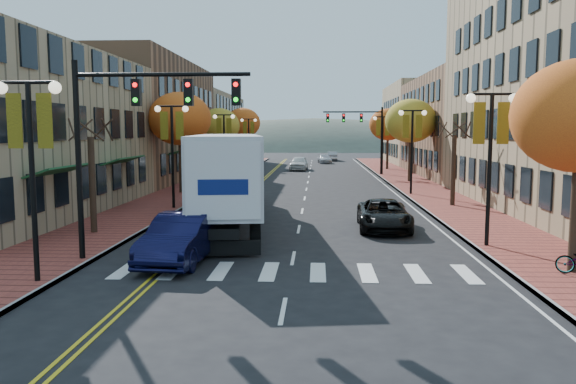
# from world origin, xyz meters

# --- Properties ---
(ground) EXTENTS (200.00, 200.00, 0.00)m
(ground) POSITION_xyz_m (0.00, 0.00, 0.00)
(ground) COLOR black
(ground) RESTS_ON ground
(sidewalk_left) EXTENTS (4.00, 85.00, 0.15)m
(sidewalk_left) POSITION_xyz_m (-9.00, 32.50, 0.07)
(sidewalk_left) COLOR brown
(sidewalk_left) RESTS_ON ground
(sidewalk_right) EXTENTS (4.00, 85.00, 0.15)m
(sidewalk_right) POSITION_xyz_m (9.00, 32.50, 0.07)
(sidewalk_right) COLOR brown
(sidewalk_right) RESTS_ON ground
(building_left_mid) EXTENTS (12.00, 24.00, 11.00)m
(building_left_mid) POSITION_xyz_m (-17.00, 36.00, 5.50)
(building_left_mid) COLOR brown
(building_left_mid) RESTS_ON ground
(building_left_far) EXTENTS (12.00, 26.00, 9.50)m
(building_left_far) POSITION_xyz_m (-17.00, 61.00, 4.75)
(building_left_far) COLOR #9E8966
(building_left_far) RESTS_ON ground
(building_right_mid) EXTENTS (15.00, 24.00, 10.00)m
(building_right_mid) POSITION_xyz_m (18.50, 42.00, 5.00)
(building_right_mid) COLOR brown
(building_right_mid) RESTS_ON ground
(building_right_far) EXTENTS (15.00, 20.00, 11.00)m
(building_right_far) POSITION_xyz_m (18.50, 64.00, 5.50)
(building_right_far) COLOR #9E8966
(building_right_far) RESTS_ON ground
(tree_left_a) EXTENTS (0.28, 0.28, 4.20)m
(tree_left_a) POSITION_xyz_m (-9.00, 8.00, 2.25)
(tree_left_a) COLOR #382619
(tree_left_a) RESTS_ON sidewalk_left
(tree_left_b) EXTENTS (4.48, 4.48, 7.21)m
(tree_left_b) POSITION_xyz_m (-9.00, 24.00, 5.45)
(tree_left_b) COLOR #382619
(tree_left_b) RESTS_ON sidewalk_left
(tree_left_c) EXTENTS (4.16, 4.16, 6.69)m
(tree_left_c) POSITION_xyz_m (-9.00, 40.00, 5.05)
(tree_left_c) COLOR #382619
(tree_left_c) RESTS_ON sidewalk_left
(tree_left_d) EXTENTS (4.61, 4.61, 7.42)m
(tree_left_d) POSITION_xyz_m (-9.00, 58.00, 5.60)
(tree_left_d) COLOR #382619
(tree_left_d) RESTS_ON sidewalk_left
(tree_right_b) EXTENTS (0.28, 0.28, 4.20)m
(tree_right_b) POSITION_xyz_m (9.00, 18.00, 2.25)
(tree_right_b) COLOR #382619
(tree_right_b) RESTS_ON sidewalk_right
(tree_right_c) EXTENTS (4.48, 4.48, 7.21)m
(tree_right_c) POSITION_xyz_m (9.00, 34.00, 5.45)
(tree_right_c) COLOR #382619
(tree_right_c) RESTS_ON sidewalk_right
(tree_right_d) EXTENTS (4.35, 4.35, 7.00)m
(tree_right_d) POSITION_xyz_m (9.00, 50.00, 5.29)
(tree_right_d) COLOR #382619
(tree_right_d) RESTS_ON sidewalk_right
(lamp_left_a) EXTENTS (1.96, 0.36, 6.05)m
(lamp_left_a) POSITION_xyz_m (-7.50, 0.00, 4.29)
(lamp_left_a) COLOR black
(lamp_left_a) RESTS_ON ground
(lamp_left_b) EXTENTS (1.96, 0.36, 6.05)m
(lamp_left_b) POSITION_xyz_m (-7.50, 16.00, 4.29)
(lamp_left_b) COLOR black
(lamp_left_b) RESTS_ON ground
(lamp_left_c) EXTENTS (1.96, 0.36, 6.05)m
(lamp_left_c) POSITION_xyz_m (-7.50, 34.00, 4.29)
(lamp_left_c) COLOR black
(lamp_left_c) RESTS_ON ground
(lamp_left_d) EXTENTS (1.96, 0.36, 6.05)m
(lamp_left_d) POSITION_xyz_m (-7.50, 52.00, 4.29)
(lamp_left_d) COLOR black
(lamp_left_d) RESTS_ON ground
(lamp_right_a) EXTENTS (1.96, 0.36, 6.05)m
(lamp_right_a) POSITION_xyz_m (7.50, 6.00, 4.29)
(lamp_right_a) COLOR black
(lamp_right_a) RESTS_ON ground
(lamp_right_b) EXTENTS (1.96, 0.36, 6.05)m
(lamp_right_b) POSITION_xyz_m (7.50, 24.00, 4.29)
(lamp_right_b) COLOR black
(lamp_right_b) RESTS_ON ground
(lamp_right_c) EXTENTS (1.96, 0.36, 6.05)m
(lamp_right_c) POSITION_xyz_m (7.50, 42.00, 4.29)
(lamp_right_c) COLOR black
(lamp_right_c) RESTS_ON ground
(traffic_mast_near) EXTENTS (6.10, 0.35, 7.00)m
(traffic_mast_near) POSITION_xyz_m (-5.48, 3.00, 4.92)
(traffic_mast_near) COLOR black
(traffic_mast_near) RESTS_ON ground
(traffic_mast_far) EXTENTS (6.10, 0.34, 7.00)m
(traffic_mast_far) POSITION_xyz_m (5.48, 42.00, 4.92)
(traffic_mast_far) COLOR black
(traffic_mast_far) RESTS_ON ground
(semi_truck) EXTENTS (5.21, 17.86, 4.41)m
(semi_truck) POSITION_xyz_m (-3.63, 11.98, 2.58)
(semi_truck) COLOR black
(semi_truck) RESTS_ON ground
(navy_sedan) EXTENTS (2.19, 5.26, 1.69)m
(navy_sedan) POSITION_xyz_m (-3.91, 3.24, 0.85)
(navy_sedan) COLOR black
(navy_sedan) RESTS_ON ground
(black_suv) EXTENTS (2.50, 5.14, 1.41)m
(black_suv) POSITION_xyz_m (3.97, 10.10, 0.70)
(black_suv) COLOR black
(black_suv) RESTS_ON ground
(car_far_white) EXTENTS (2.26, 4.94, 1.64)m
(car_far_white) POSITION_xyz_m (-1.30, 49.33, 0.82)
(car_far_white) COLOR silver
(car_far_white) RESTS_ON ground
(car_far_silver) EXTENTS (2.15, 4.35, 1.22)m
(car_far_silver) POSITION_xyz_m (1.85, 63.37, 0.61)
(car_far_silver) COLOR #B3B3BB
(car_far_silver) RESTS_ON ground
(car_far_oncoming) EXTENTS (1.67, 4.33, 1.41)m
(car_far_oncoming) POSITION_xyz_m (3.16, 70.02, 0.70)
(car_far_oncoming) COLOR #ADADB5
(car_far_oncoming) RESTS_ON ground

